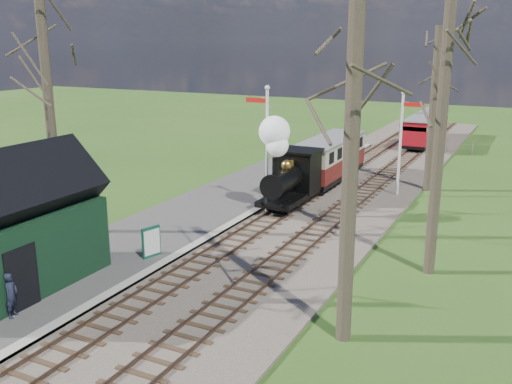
{
  "coord_description": "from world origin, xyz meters",
  "views": [
    {
      "loc": [
        10.84,
        -8.21,
        8.26
      ],
      "look_at": [
        -0.3,
        14.02,
        1.6
      ],
      "focal_mm": 40.0,
      "sensor_mm": 36.0,
      "label": 1
    }
  ],
  "objects_px": {
    "semaphore_near": "(266,140)",
    "sign_board": "(151,242)",
    "semaphore_far": "(402,135)",
    "red_carriage_a": "(420,132)",
    "coach": "(330,157)",
    "person": "(11,295)",
    "station_shed": "(10,229)",
    "bench": "(68,266)",
    "red_carriage_b": "(433,123)",
    "locomotive": "(288,168)"
  },
  "relations": [
    {
      "from": "semaphore_far",
      "to": "bench",
      "type": "distance_m",
      "value": 18.47
    },
    {
      "from": "semaphore_near",
      "to": "sign_board",
      "type": "distance_m",
      "value": 8.26
    },
    {
      "from": "sign_board",
      "to": "person",
      "type": "bearing_deg",
      "value": -97.44
    },
    {
      "from": "bench",
      "to": "person",
      "type": "xyz_separation_m",
      "value": [
        0.71,
        -3.0,
        0.32
      ]
    },
    {
      "from": "locomotive",
      "to": "red_carriage_b",
      "type": "xyz_separation_m",
      "value": [
        2.61,
        24.96,
        -0.78
      ]
    },
    {
      "from": "station_shed",
      "to": "bench",
      "type": "distance_m",
      "value": 2.41
    },
    {
      "from": "semaphore_far",
      "to": "sign_board",
      "type": "bearing_deg",
      "value": -114.67
    },
    {
      "from": "semaphore_near",
      "to": "locomotive",
      "type": "height_order",
      "value": "semaphore_near"
    },
    {
      "from": "semaphore_far",
      "to": "sign_board",
      "type": "relative_size",
      "value": 4.76
    },
    {
      "from": "person",
      "to": "red_carriage_b",
      "type": "bearing_deg",
      "value": -27.0
    },
    {
      "from": "locomotive",
      "to": "red_carriage_a",
      "type": "bearing_deg",
      "value": 82.36
    },
    {
      "from": "locomotive",
      "to": "red_carriage_a",
      "type": "height_order",
      "value": "locomotive"
    },
    {
      "from": "coach",
      "to": "person",
      "type": "relative_size",
      "value": 5.35
    },
    {
      "from": "station_shed",
      "to": "person",
      "type": "relative_size",
      "value": 4.49
    },
    {
      "from": "locomotive",
      "to": "person",
      "type": "height_order",
      "value": "locomotive"
    },
    {
      "from": "sign_board",
      "to": "person",
      "type": "xyz_separation_m",
      "value": [
        -0.76,
        -5.86,
        0.1
      ]
    },
    {
      "from": "coach",
      "to": "sign_board",
      "type": "height_order",
      "value": "coach"
    },
    {
      "from": "coach",
      "to": "person",
      "type": "height_order",
      "value": "coach"
    },
    {
      "from": "coach",
      "to": "sign_board",
      "type": "distance_m",
      "value": 14.92
    },
    {
      "from": "coach",
      "to": "sign_board",
      "type": "bearing_deg",
      "value": -97.37
    },
    {
      "from": "coach",
      "to": "person",
      "type": "bearing_deg",
      "value": -97.39
    },
    {
      "from": "sign_board",
      "to": "coach",
      "type": "bearing_deg",
      "value": 82.63
    },
    {
      "from": "station_shed",
      "to": "bench",
      "type": "bearing_deg",
      "value": 58.14
    },
    {
      "from": "coach",
      "to": "red_carriage_a",
      "type": "bearing_deg",
      "value": 79.02
    },
    {
      "from": "semaphore_near",
      "to": "bench",
      "type": "height_order",
      "value": "semaphore_near"
    },
    {
      "from": "person",
      "to": "bench",
      "type": "bearing_deg",
      "value": -6.07
    },
    {
      "from": "red_carriage_a",
      "to": "red_carriage_b",
      "type": "relative_size",
      "value": 1.0
    },
    {
      "from": "coach",
      "to": "red_carriage_b",
      "type": "xyz_separation_m",
      "value": [
        2.6,
        18.9,
        -0.2
      ]
    },
    {
      "from": "station_shed",
      "to": "semaphore_far",
      "type": "height_order",
      "value": "semaphore_far"
    },
    {
      "from": "coach",
      "to": "station_shed",
      "type": "bearing_deg",
      "value": -102.68
    },
    {
      "from": "semaphore_near",
      "to": "locomotive",
      "type": "bearing_deg",
      "value": 53.64
    },
    {
      "from": "sign_board",
      "to": "bench",
      "type": "bearing_deg",
      "value": -117.35
    },
    {
      "from": "station_shed",
      "to": "semaphore_near",
      "type": "relative_size",
      "value": 1.01
    },
    {
      "from": "semaphore_far",
      "to": "red_carriage_a",
      "type": "xyz_separation_m",
      "value": [
        -1.77,
        14.49,
        -1.98
      ]
    },
    {
      "from": "semaphore_near",
      "to": "red_carriage_a",
      "type": "distance_m",
      "value": 20.89
    },
    {
      "from": "semaphore_near",
      "to": "red_carriage_a",
      "type": "relative_size",
      "value": 1.34
    },
    {
      "from": "locomotive",
      "to": "coach",
      "type": "height_order",
      "value": "locomotive"
    },
    {
      "from": "station_shed",
      "to": "person",
      "type": "distance_m",
      "value": 2.62
    },
    {
      "from": "semaphore_near",
      "to": "sign_board",
      "type": "height_order",
      "value": "semaphore_near"
    },
    {
      "from": "red_carriage_a",
      "to": "person",
      "type": "xyz_separation_m",
      "value": [
        -5.27,
        -34.03,
        -0.47
      ]
    },
    {
      "from": "semaphore_near",
      "to": "locomotive",
      "type": "distance_m",
      "value": 1.95
    },
    {
      "from": "station_shed",
      "to": "coach",
      "type": "height_order",
      "value": "station_shed"
    },
    {
      "from": "red_carriage_a",
      "to": "locomotive",
      "type": "bearing_deg",
      "value": -97.64
    },
    {
      "from": "red_carriage_a",
      "to": "red_carriage_b",
      "type": "bearing_deg",
      "value": 90.0
    },
    {
      "from": "station_shed",
      "to": "bench",
      "type": "xyz_separation_m",
      "value": [
        0.91,
        1.47,
        -1.68
      ]
    },
    {
      "from": "red_carriage_a",
      "to": "sign_board",
      "type": "distance_m",
      "value": 28.54
    },
    {
      "from": "coach",
      "to": "bench",
      "type": "bearing_deg",
      "value": -100.87
    },
    {
      "from": "locomotive",
      "to": "bench",
      "type": "distance_m",
      "value": 12.15
    },
    {
      "from": "station_shed",
      "to": "coach",
      "type": "distance_m",
      "value": 19.59
    },
    {
      "from": "coach",
      "to": "red_carriage_b",
      "type": "bearing_deg",
      "value": 82.17
    }
  ]
}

